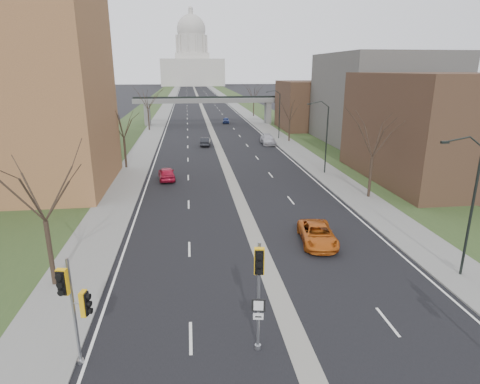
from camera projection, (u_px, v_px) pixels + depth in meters
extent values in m
plane|color=black|center=(303.00, 357.00, 17.96)|extent=(700.00, 700.00, 0.00)
cube|color=black|center=(200.00, 102.00, 160.21)|extent=(20.00, 600.00, 0.01)
cube|color=gray|center=(200.00, 102.00, 160.21)|extent=(1.20, 600.00, 0.02)
cube|color=gray|center=(229.00, 101.00, 161.65)|extent=(4.00, 600.00, 0.12)
cube|color=gray|center=(169.00, 102.00, 158.74)|extent=(4.00, 600.00, 0.12)
cube|color=#273C1C|center=(244.00, 101.00, 162.38)|extent=(8.00, 600.00, 0.10)
cube|color=#273C1C|center=(154.00, 102.00, 158.01)|extent=(8.00, 600.00, 0.10)
cube|color=#4F3824|center=(442.00, 128.00, 45.66)|extent=(16.00, 20.00, 12.00)
cube|color=#595751|center=(380.00, 99.00, 68.46)|extent=(18.00, 22.00, 15.00)
cube|color=#4F3824|center=(314.00, 105.00, 85.54)|extent=(14.00, 14.00, 10.00)
cube|color=slate|center=(147.00, 114.00, 91.40)|extent=(1.20, 2.50, 5.00)
cube|color=slate|center=(268.00, 113.00, 94.79)|extent=(1.20, 2.50, 5.00)
cube|color=slate|center=(208.00, 100.00, 92.21)|extent=(34.00, 3.00, 1.00)
cube|color=black|center=(208.00, 97.00, 92.01)|extent=(34.00, 0.15, 0.50)
cube|color=#BBB5AB|center=(193.00, 72.00, 318.49)|extent=(48.00, 42.00, 20.00)
cube|color=#BBB5AB|center=(192.00, 57.00, 314.98)|extent=(26.00, 26.00, 5.00)
cylinder|color=#BBB5AB|center=(192.00, 44.00, 312.34)|extent=(22.00, 22.00, 14.00)
sphere|color=#BBB5AB|center=(191.00, 29.00, 309.11)|extent=(22.00, 22.00, 22.00)
cylinder|color=#BBB5AB|center=(191.00, 13.00, 305.74)|extent=(3.60, 3.60, 4.50)
cylinder|color=black|center=(471.00, 214.00, 23.87)|extent=(0.16, 0.16, 8.00)
cube|color=black|center=(446.00, 142.00, 22.32)|extent=(0.45, 0.18, 0.14)
cylinder|color=black|center=(326.00, 140.00, 48.53)|extent=(0.16, 0.16, 8.00)
cube|color=black|center=(310.00, 104.00, 46.97)|extent=(0.45, 0.18, 0.14)
cylinder|color=black|center=(279.00, 116.00, 73.18)|extent=(0.16, 0.16, 8.00)
cube|color=black|center=(267.00, 92.00, 71.63)|extent=(0.45, 0.18, 0.14)
cylinder|color=#382B21|center=(50.00, 253.00, 23.35)|extent=(0.28, 0.28, 4.00)
cylinder|color=#382B21|center=(125.00, 153.00, 51.84)|extent=(0.28, 0.28, 3.75)
cylinder|color=#382B21|center=(149.00, 120.00, 84.01)|extent=(0.28, 0.28, 4.25)
cylinder|color=#382B21|center=(370.00, 177.00, 39.77)|extent=(0.28, 0.28, 4.00)
cylinder|color=#382B21|center=(289.00, 131.00, 71.14)|extent=(0.28, 0.28, 3.50)
cylinder|color=#382B21|center=(254.00, 108.00, 108.97)|extent=(0.28, 0.28, 4.25)
cylinder|color=gray|center=(74.00, 313.00, 16.87)|extent=(0.14, 0.14, 5.08)
cylinder|color=gray|center=(81.00, 361.00, 17.58)|extent=(0.27, 0.27, 0.20)
cube|color=#E5A60D|center=(63.00, 282.00, 15.89)|extent=(0.48, 0.47, 1.12)
cube|color=#E5A60D|center=(84.00, 303.00, 16.69)|extent=(0.47, 0.48, 1.12)
cylinder|color=gray|center=(259.00, 298.00, 17.75)|extent=(0.14, 0.14, 5.35)
cylinder|color=gray|center=(258.00, 347.00, 18.50)|extent=(0.29, 0.29, 0.21)
cube|color=#E5A60D|center=(259.00, 261.00, 16.65)|extent=(0.49, 0.48, 1.18)
cube|color=black|center=(258.00, 304.00, 17.84)|extent=(0.62, 0.14, 0.62)
cube|color=silver|center=(258.00, 315.00, 18.00)|extent=(0.46, 0.12, 0.31)
imported|color=#AA132E|center=(167.00, 173.00, 46.63)|extent=(2.28, 4.65, 1.53)
imported|color=black|center=(205.00, 142.00, 67.57)|extent=(1.93, 4.37, 1.39)
imported|color=#BE5614|center=(317.00, 234.00, 29.55)|extent=(2.99, 5.44, 1.44)
imported|color=#ACABB3|center=(268.00, 140.00, 68.78)|extent=(2.20, 5.39, 1.56)
imported|color=navy|center=(226.00, 120.00, 96.11)|extent=(1.90, 4.03, 1.33)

